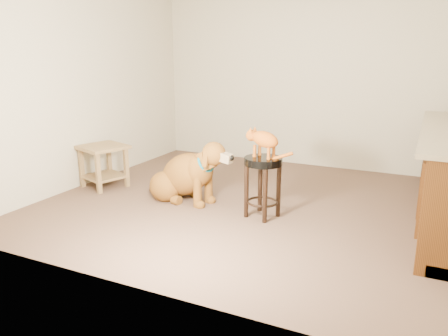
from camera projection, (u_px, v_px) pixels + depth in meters
The scene contains 7 objects.
floor at pixel (255, 205), 4.81m from camera, with size 4.50×4.00×0.01m, color brown.
room_shell at pixel (259, 47), 4.38m from camera, with size 4.54×4.04×2.62m.
padded_stool at pixel (263, 175), 4.36m from camera, with size 0.40×0.40×0.62m.
wood_stool at pixel (444, 157), 5.43m from camera, with size 0.44×0.44×0.70m.
side_table at pixel (103, 160), 5.37m from camera, with size 0.64×0.64×0.52m.
golden_retriever at pixel (186, 176), 4.88m from camera, with size 1.20×0.65×0.77m.
tabby_kitten at pixel (263, 140), 4.28m from camera, with size 0.52×0.23×0.32m.
Camera 1 is at (1.64, -4.25, 1.63)m, focal length 35.00 mm.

